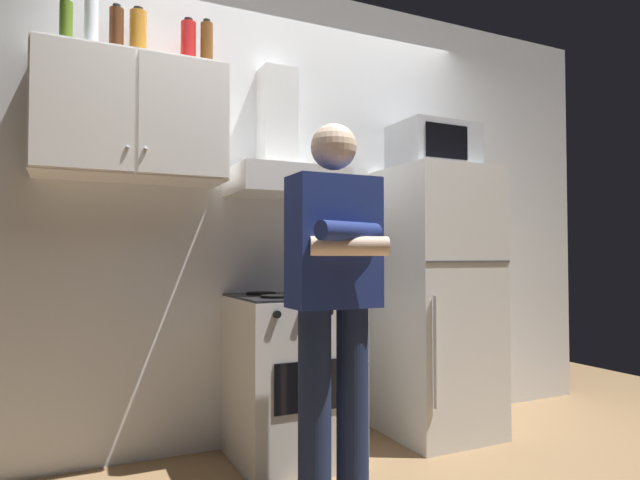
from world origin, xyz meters
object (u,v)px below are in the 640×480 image
(refrigerator, at_px, (436,301))
(bottle_soda_red, at_px, (188,45))
(bottle_olive_oil, at_px, (66,24))
(stove_oven, at_px, (291,376))
(person_standing, at_px, (334,296))
(bottle_liquor_amber, at_px, (138,36))
(upper_cabinet, at_px, (133,119))
(bottle_rum_dark, at_px, (116,33))
(bottle_vodka_clear, at_px, (91,23))
(bottle_beer_brown, at_px, (207,46))
(range_hood, at_px, (283,162))
(cooking_pot, at_px, (323,285))
(microwave, at_px, (433,148))

(refrigerator, bearing_deg, bottle_soda_red, 174.64)
(bottle_olive_oil, bearing_deg, stove_oven, -5.40)
(person_standing, bearing_deg, bottle_liquor_amber, 133.11)
(upper_cabinet, distance_m, person_standing, 1.35)
(person_standing, xyz_separation_m, bottle_liquor_amber, (-0.72, 0.77, 1.28))
(upper_cabinet, distance_m, stove_oven, 1.55)
(upper_cabinet, height_order, bottle_rum_dark, bottle_rum_dark)
(refrigerator, distance_m, bottle_rum_dark, 2.29)
(refrigerator, distance_m, bottle_liquor_amber, 2.22)
(stove_oven, bearing_deg, bottle_rum_dark, 170.58)
(person_standing, height_order, bottle_vodka_clear, bottle_vodka_clear)
(stove_oven, height_order, bottle_soda_red, bottle_soda_red)
(bottle_rum_dark, relative_size, bottle_soda_red, 1.02)
(stove_oven, relative_size, bottle_beer_brown, 3.29)
(range_hood, distance_m, person_standing, 1.01)
(cooking_pot, bearing_deg, bottle_rum_dark, 165.29)
(stove_oven, distance_m, bottle_vodka_clear, 2.02)
(range_hood, height_order, bottle_beer_brown, bottle_beer_brown)
(upper_cabinet, xyz_separation_m, microwave, (1.75, -0.11, -0.01))
(range_hood, relative_size, bottle_liquor_amber, 2.67)
(refrigerator, bearing_deg, cooking_pot, -171.68)
(bottle_beer_brown, relative_size, bottle_vodka_clear, 0.90)
(stove_oven, bearing_deg, bottle_liquor_amber, 167.78)
(bottle_rum_dark, height_order, bottle_olive_oil, bottle_rum_dark)
(bottle_olive_oil, height_order, bottle_vodka_clear, bottle_vodka_clear)
(bottle_olive_oil, bearing_deg, bottle_vodka_clear, 5.71)
(cooking_pot, height_order, bottle_rum_dark, bottle_rum_dark)
(stove_oven, bearing_deg, refrigerator, 0.04)
(bottle_rum_dark, xyz_separation_m, bottle_beer_brown, (0.44, -0.03, 0.00))
(upper_cabinet, relative_size, cooking_pot, 3.21)
(bottle_liquor_amber, bearing_deg, bottle_olive_oil, -169.11)
(person_standing, height_order, bottle_liquor_amber, bottle_liquor_amber)
(refrigerator, bearing_deg, microwave, 90.90)
(bottle_liquor_amber, bearing_deg, bottle_beer_brown, -7.90)
(bottle_beer_brown, relative_size, bottle_liquor_amber, 0.94)
(stove_oven, xyz_separation_m, bottle_rum_dark, (-0.88, 0.15, 1.74))
(upper_cabinet, relative_size, bottle_liquor_amber, 3.20)
(person_standing, height_order, bottle_rum_dark, bottle_rum_dark)
(range_hood, relative_size, refrigerator, 0.47)
(upper_cabinet, bearing_deg, bottle_olive_oil, -176.04)
(bottle_soda_red, bearing_deg, bottle_vodka_clear, -177.06)
(cooking_pot, bearing_deg, refrigerator, 8.32)
(cooking_pot, relative_size, bottle_rum_dark, 1.06)
(stove_oven, relative_size, bottle_olive_oil, 3.73)
(stove_oven, distance_m, bottle_olive_oil, 2.05)
(microwave, relative_size, person_standing, 0.29)
(refrigerator, bearing_deg, bottle_beer_brown, 175.05)
(cooking_pot, xyz_separation_m, bottle_soda_red, (-0.66, 0.26, 1.25))
(bottle_soda_red, bearing_deg, bottle_olive_oil, -176.53)
(cooking_pot, bearing_deg, person_standing, -110.30)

